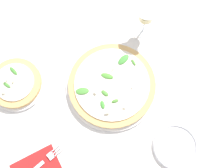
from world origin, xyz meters
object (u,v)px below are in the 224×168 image
object	(u,v)px
pizza_arugula_main	(112,85)
pizza_personal_side	(16,83)
wine_glass	(147,15)
side_plate_white	(176,147)
fork	(38,167)

from	to	relation	value
pizza_arugula_main	pizza_personal_side	world-z (taller)	pizza_arugula_main
pizza_personal_side	wine_glass	size ratio (longest dim) A/B	1.31
pizza_personal_side	wine_glass	world-z (taller)	wine_glass
wine_glass	side_plate_white	distance (m)	0.46
fork	pizza_arugula_main	bearing A→B (deg)	8.13
pizza_arugula_main	wine_glass	distance (m)	0.27
pizza_arugula_main	wine_glass	size ratio (longest dim) A/B	2.12
fork	side_plate_white	xyz separation A→B (m)	(0.47, -0.02, 0.00)
pizza_arugula_main	side_plate_white	distance (m)	0.30
side_plate_white	wine_glass	bearing A→B (deg)	91.21
pizza_personal_side	fork	bearing A→B (deg)	-82.25
wine_glass	pizza_personal_side	bearing A→B (deg)	-165.85
pizza_personal_side	side_plate_white	distance (m)	0.60
fork	side_plate_white	size ratio (longest dim) A/B	1.17
pizza_personal_side	side_plate_white	size ratio (longest dim) A/B	1.31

